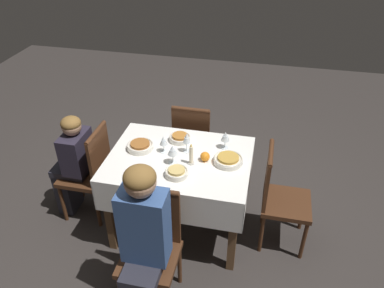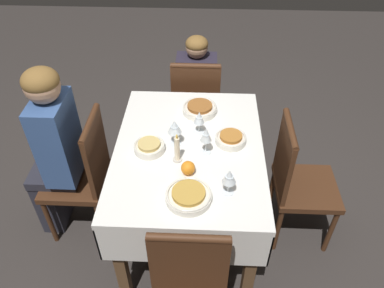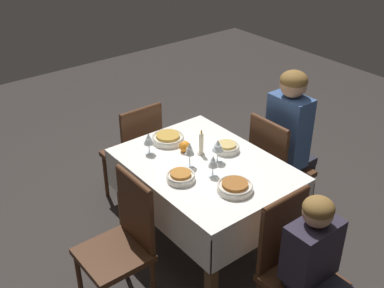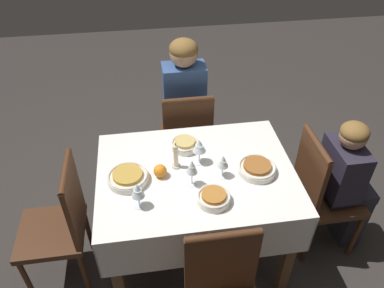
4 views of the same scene
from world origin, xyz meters
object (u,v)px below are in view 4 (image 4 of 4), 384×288
at_px(person_adult_denim, 184,104).
at_px(chair_north, 187,137).
at_px(bowl_north, 185,144).
at_px(bowl_south, 214,198).
at_px(wine_glass_south, 192,167).
at_px(wine_glass_east, 223,162).
at_px(bowl_east, 257,168).
at_px(dining_table, 196,186).
at_px(candle_centerpiece, 176,157).
at_px(chair_east, 321,190).
at_px(person_child_dark, 347,181).
at_px(wine_glass_north, 199,146).
at_px(wine_glass_west, 138,191).
at_px(orange_fruit, 160,171).
at_px(chair_west, 61,223).
at_px(bowl_west, 128,177).

bearing_deg(person_adult_denim, chair_north, 90.00).
bearing_deg(bowl_north, bowl_south, -78.86).
relative_size(chair_north, wine_glass_south, 5.22).
bearing_deg(wine_glass_east, bowl_south, -114.73).
height_order(bowl_east, bowl_south, same).
bearing_deg(dining_table, candle_centerpiece, 152.06).
height_order(chair_east, person_child_dark, person_child_dark).
bearing_deg(bowl_south, bowl_east, 33.06).
height_order(chair_north, person_child_dark, person_child_dark).
bearing_deg(person_child_dark, bowl_north, 76.95).
height_order(chair_north, chair_east, same).
bearing_deg(wine_glass_south, wine_glass_east, 13.24).
bearing_deg(person_adult_denim, bowl_south, 91.20).
height_order(bowl_east, candle_centerpiece, candle_centerpiece).
height_order(person_adult_denim, candle_centerpiece, person_adult_denim).
bearing_deg(dining_table, person_adult_denim, 87.68).
distance_m(wine_glass_north, bowl_east, 0.35).
bearing_deg(candle_centerpiece, person_adult_denim, 79.37).
xyz_separation_m(wine_glass_north, bowl_east, (0.31, -0.13, -0.09)).
distance_m(dining_table, person_child_dark, 0.97).
bearing_deg(chair_east, wine_glass_west, 99.96).
height_order(person_adult_denim, wine_glass_south, person_adult_denim).
relative_size(chair_east, person_adult_denim, 0.74).
bearing_deg(candle_centerpiece, bowl_east, -13.66).
bearing_deg(bowl_south, wine_glass_east, 65.27).
height_order(chair_north, wine_glass_south, wine_glass_south).
bearing_deg(bowl_east, orange_fruit, 175.20).
bearing_deg(wine_glass_west, person_child_dark, 8.75).
relative_size(person_child_dark, bowl_east, 4.63).
height_order(bowl_north, wine_glass_east, wine_glass_east).
bearing_deg(bowl_south, bowl_north, 101.14).
xyz_separation_m(person_child_dark, wine_glass_south, (-1.00, -0.08, 0.33)).
bearing_deg(chair_north, orange_fruit, 70.48).
relative_size(chair_north, bowl_south, 5.10).
relative_size(chair_east, orange_fruit, 12.07).
bearing_deg(orange_fruit, wine_glass_south, -28.11).
bearing_deg(chair_west, orange_fruit, 92.74).
distance_m(dining_table, wine_glass_east, 0.26).
height_order(chair_north, wine_glass_east, wine_glass_east).
height_order(chair_north, person_adult_denim, person_adult_denim).
bearing_deg(wine_glass_north, wine_glass_south, -111.57).
bearing_deg(bowl_west, chair_east, 0.27).
relative_size(bowl_north, wine_glass_south, 0.99).
bearing_deg(chair_east, bowl_south, 106.71).
distance_m(chair_west, bowl_east, 1.18).
distance_m(wine_glass_east, wine_glass_south, 0.18).
xyz_separation_m(chair_north, person_adult_denim, (0.00, 0.14, 0.20)).
bearing_deg(bowl_south, chair_west, 166.73).
height_order(dining_table, chair_north, chair_north).
relative_size(chair_north, bowl_west, 3.97).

